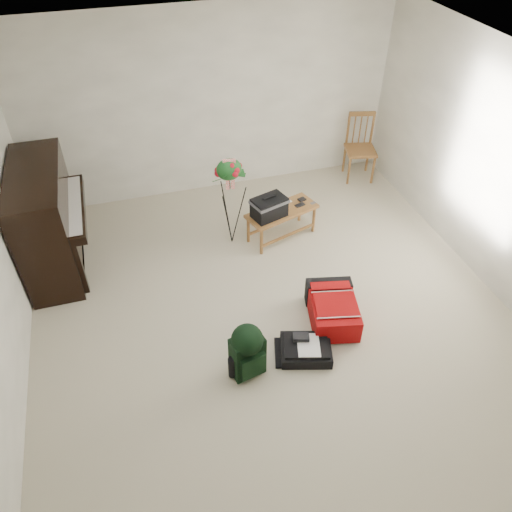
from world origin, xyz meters
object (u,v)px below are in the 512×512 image
object	(u,v)px
piano	(49,222)
black_duffel	(306,349)
bench	(271,207)
green_backpack	(247,349)
flower_stand	(230,203)
red_suitcase	(331,306)
dining_chair	(360,148)

from	to	relation	value
piano	black_duffel	xyz separation A→B (m)	(2.33, -2.15, -0.52)
piano	bench	size ratio (longest dim) A/B	1.54
piano	green_backpack	world-z (taller)	piano
piano	green_backpack	distance (m)	2.80
flower_stand	piano	bearing A→B (deg)	-175.37
piano	red_suitcase	bearing A→B (deg)	-32.47
dining_chair	bench	bearing A→B (deg)	-134.14
dining_chair	green_backpack	xyz separation A→B (m)	(-2.56, -3.00, -0.13)
piano	dining_chair	world-z (taller)	piano
black_duffel	piano	bearing A→B (deg)	153.41
green_backpack	flower_stand	xyz separation A→B (m)	(0.36, 2.00, 0.26)
bench	dining_chair	bearing A→B (deg)	15.00
red_suitcase	bench	bearing A→B (deg)	110.28
dining_chair	flower_stand	xyz separation A→B (m)	(-2.20, -1.00, 0.13)
red_suitcase	black_duffel	xyz separation A→B (m)	(-0.43, -0.40, -0.08)
green_backpack	flower_stand	distance (m)	2.05
bench	flower_stand	distance (m)	0.51
bench	black_duffel	world-z (taller)	bench
green_backpack	red_suitcase	bearing A→B (deg)	10.99
black_duffel	green_backpack	xyz separation A→B (m)	(-0.61, -0.04, 0.26)
dining_chair	red_suitcase	world-z (taller)	dining_chair
dining_chair	green_backpack	world-z (taller)	dining_chair
piano	green_backpack	xyz separation A→B (m)	(1.72, -2.20, -0.26)
dining_chair	flower_stand	world-z (taller)	flower_stand
piano	black_duffel	bearing A→B (deg)	-42.76
piano	bench	distance (m)	2.59
green_backpack	dining_chair	bearing A→B (deg)	37.47
piano	dining_chair	distance (m)	4.36
piano	black_duffel	size ratio (longest dim) A/B	2.57
dining_chair	black_duffel	distance (m)	3.56
red_suitcase	green_backpack	distance (m)	1.14
bench	black_duffel	size ratio (longest dim) A/B	1.67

